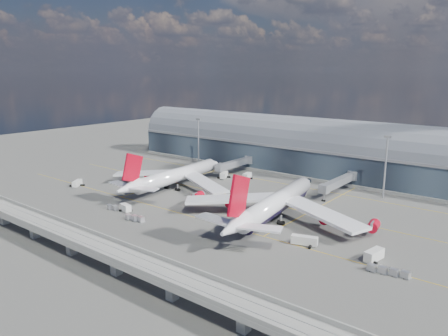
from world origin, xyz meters
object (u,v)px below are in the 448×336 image
Objects in this scene: service_truck_0 at (77,183)px; cargo_train_0 at (112,208)px; airliner_left at (174,176)px; floodlight_mast_right at (385,165)px; cargo_train_2 at (388,271)px; service_truck_5 at (224,175)px; service_truck_2 at (304,240)px; service_truck_4 at (247,176)px; cargo_train_1 at (135,218)px; airliner_right at (275,204)px; service_truck_1 at (126,208)px; service_truck_3 at (374,255)px; floodlight_mast_left at (198,141)px.

service_truck_0 is 1.28× the size of cargo_train_0.
cargo_train_0 is (2.49, -35.22, -4.97)m from airliner_left.
airliner_left is at bearing -0.99° from service_truck_0.
floodlight_mast_right reaches higher than cargo_train_2.
floodlight_mast_right is at bearing -13.37° from service_truck_5.
floodlight_mast_right is 2.37× the size of cargo_train_2.
service_truck_2 is 80.41m from service_truck_4.
cargo_train_1 is (3.32, -71.40, -0.62)m from service_truck_4.
airliner_right is 13.94× the size of service_truck_1.
service_truck_5 is 68.07m from cargo_train_1.
floodlight_mast_right is 3.17× the size of service_truck_2.
service_truck_4 is at bearing 13.78° from service_truck_0.
service_truck_4 is at bearing 60.38° from airliner_left.
service_truck_2 is at bearing -54.82° from service_truck_4.
airliner_left is 96.69m from service_truck_3.
service_truck_4 is 1.13× the size of cargo_train_0.
cargo_train_0 is at bearing 83.53° from service_truck_2.
floodlight_mast_left reaches higher than service_truck_1.
floodlight_mast_left is 4.97× the size of cargo_train_0.
service_truck_0 reaches higher than cargo_train_1.
service_truck_4 is (15.14, 33.33, -4.26)m from airliner_left.
floodlight_mast_left reaches higher than cargo_train_0.
service_truck_5 reaches higher than cargo_train_1.
cargo_train_2 is at bearing -34.09° from service_truck_0.
cargo_train_1 is at bearing 89.32° from service_truck_2.
floodlight_mast_right reaches higher than cargo_train_1.
floodlight_mast_right is 0.36× the size of airliner_right.
airliner_left is at bearing 15.26° from cargo_train_0.
service_truck_1 is (45.27, -9.54, 0.01)m from service_truck_0.
cargo_train_2 is (92.49, 8.94, -0.48)m from service_truck_1.
floodlight_mast_right is at bearing 28.94° from cargo_train_2.
service_truck_0 is 137.76m from cargo_train_2.
floodlight_mast_right reaches higher than service_truck_1.
cargo_train_0 is (39.65, -11.23, -0.52)m from service_truck_0.
airliner_right is 58.36m from service_truck_4.
service_truck_4 is (-61.13, -9.17, -12.05)m from floodlight_mast_right.
service_truck_3 is (38.60, -10.85, -4.28)m from airliner_right.
service_truck_0 is at bearing -101.42° from floodlight_mast_left.
service_truck_4 is at bearing 0.76° from cargo_train_0.
service_truck_4 is at bearing 64.88° from cargo_train_2.
service_truck_0 is 0.98× the size of service_truck_5.
airliner_right is (-20.12, -50.46, -7.71)m from floodlight_mast_right.
airliner_right is at bearing 78.48° from cargo_train_2.
service_truck_0 is at bearing -152.34° from airliner_left.
service_truck_0 is at bearing 89.10° from service_truck_1.
airliner_right is 40.32m from service_truck_3.
service_truck_2 is 73.56m from cargo_train_0.
service_truck_1 is 67.73m from service_truck_2.
airliner_right is at bearing -50.97° from service_truck_1.
service_truck_0 is 67.35m from service_truck_5.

